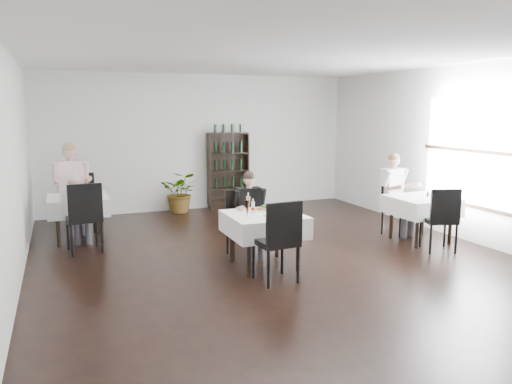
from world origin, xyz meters
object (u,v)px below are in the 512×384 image
main_table (264,224)px  potted_tree (181,192)px  wine_shelf (228,171)px  diner_main (250,208)px

main_table → potted_tree: size_ratio=1.14×
potted_tree → main_table: bearing=-86.9°
main_table → wine_shelf: bearing=78.2°
wine_shelf → main_table: wine_shelf is taller
wine_shelf → potted_tree: 1.20m
wine_shelf → potted_tree: (-1.13, -0.11, -0.39)m
wine_shelf → main_table: size_ratio=1.70×
diner_main → main_table: bearing=-89.7°
wine_shelf → potted_tree: bearing=-174.2°
main_table → diner_main: diner_main is taller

